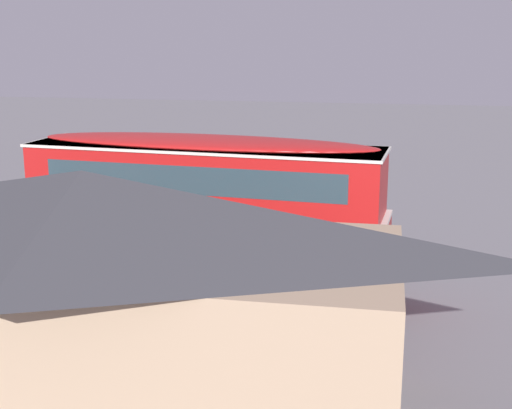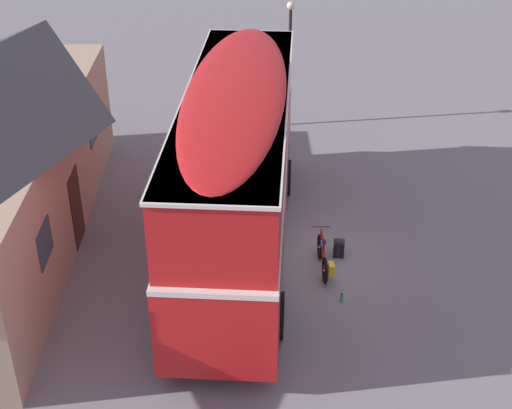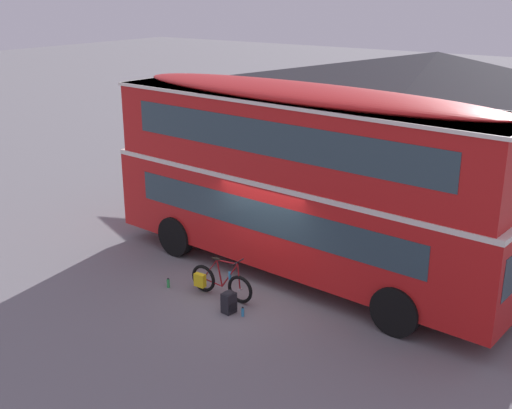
% 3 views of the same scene
% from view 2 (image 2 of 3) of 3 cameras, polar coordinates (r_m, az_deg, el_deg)
% --- Properties ---
extents(ground_plane, '(120.00, 120.00, 0.00)m').
position_cam_2_polar(ground_plane, '(19.37, 2.95, -4.32)').
color(ground_plane, slate).
extents(double_decker_bus, '(10.88, 3.31, 4.79)m').
position_cam_2_polar(double_decker_bus, '(18.29, -1.50, 3.14)').
color(double_decker_bus, black).
rests_on(double_decker_bus, ground).
extents(touring_bicycle, '(1.75, 0.49, 1.02)m').
position_cam_2_polar(touring_bicycle, '(18.79, 5.34, -4.27)').
color(touring_bicycle, black).
rests_on(touring_bicycle, ground).
extents(backpack_on_ground, '(0.33, 0.32, 0.52)m').
position_cam_2_polar(backpack_on_ground, '(19.45, 6.55, -3.38)').
color(backpack_on_ground, black).
rests_on(backpack_on_ground, ground).
extents(water_bottle_green_metal, '(0.07, 0.07, 0.24)m').
position_cam_2_polar(water_bottle_green_metal, '(17.93, 6.77, -7.31)').
color(water_bottle_green_metal, green).
rests_on(water_bottle_green_metal, ground).
extents(water_bottle_blue_sports, '(0.07, 0.07, 0.23)m').
position_cam_2_polar(water_bottle_blue_sports, '(19.84, 6.32, -3.19)').
color(water_bottle_blue_sports, '#338CBF').
rests_on(water_bottle_blue_sports, ground).
extents(street_lamp, '(0.28, 0.28, 4.55)m').
position_cam_2_polar(street_lamp, '(26.04, 2.67, 11.98)').
color(street_lamp, black).
rests_on(street_lamp, ground).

